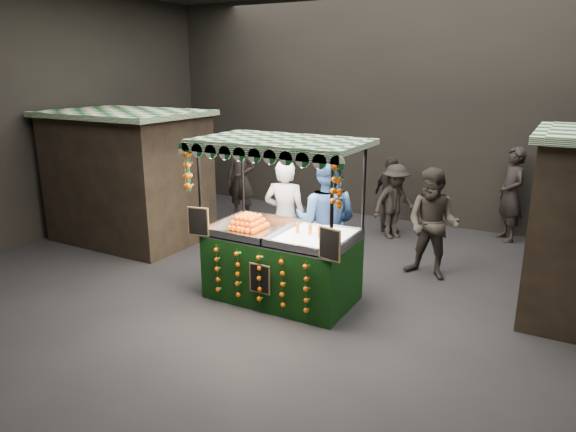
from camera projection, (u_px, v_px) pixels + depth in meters
The scene contains 12 objects.
ground at pixel (298, 299), 7.90m from camera, with size 12.00×12.00×0.00m, color black.
market_hall at pixel (299, 69), 6.98m from camera, with size 12.10×10.10×5.05m.
neighbour_stall_left at pixel (129, 176), 10.44m from camera, with size 3.00×2.20×2.60m.
juice_stall at pixel (281, 252), 7.71m from camera, with size 2.51×1.48×2.43m.
vendor_grey at pixel (285, 218), 8.66m from camera, with size 0.81×0.63×1.97m.
vendor_blue at pixel (326, 222), 8.16m from camera, with size 1.16×0.98×2.11m.
shopper_0 at pixel (241, 179), 11.85m from camera, with size 0.72×0.49×1.92m.
shopper_1 at pixel (433, 224), 8.51m from camera, with size 0.99×0.82×1.85m.
shopper_2 at pixel (390, 196), 10.88m from camera, with size 1.02×0.87×1.64m.
shopper_3 at pixel (395, 201), 10.60m from camera, with size 1.05×1.14×1.54m.
shopper_4 at pixel (192, 180), 12.09m from camera, with size 0.99×0.78×1.77m.
shopper_6 at pixel (511, 194), 10.39m from camera, with size 0.76×0.84×1.92m.
Camera 1 is at (3.39, -6.42, 3.37)m, focal length 32.31 mm.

